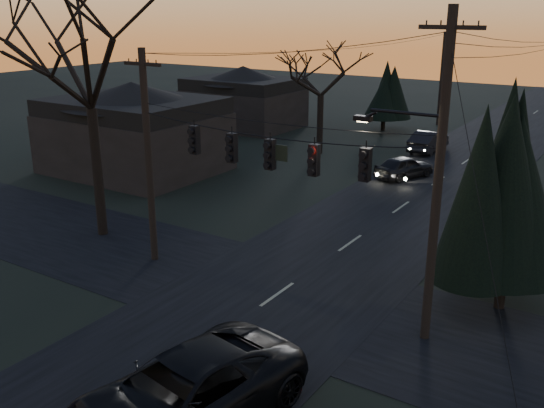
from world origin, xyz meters
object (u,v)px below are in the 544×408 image
Objects in this scene: bare_tree_left at (86,53)px; evergreen_right at (513,192)px; suv_near at (183,395)px; sedan_oncoming_b at (428,141)px; utility_pole_left at (155,259)px; utility_pole_right at (424,337)px; utility_pole_far_l at (437,125)px; sedan_oncoming_a at (404,167)px.

bare_tree_left is 1.62× the size of evergreen_right.
sedan_oncoming_b is (-5.16, 32.70, -0.17)m from suv_near.
suv_near is at bearing -115.09° from evergreen_right.
utility_pole_left is 25.50m from sedan_oncoming_b.
utility_pole_right is at bearing -113.79° from evergreen_right.
utility_pole_far_l is 35.38m from evergreen_right.
bare_tree_left is 2.56× the size of sedan_oncoming_b.
utility_pole_right is 5.55m from evergreen_right.
bare_tree_left reaches higher than sedan_oncoming_b.
bare_tree_left is 16.26m from suv_near.
utility_pole_far_l is 1.77× the size of sedan_oncoming_b.
suv_near is at bearing -115.68° from utility_pole_right.
sedan_oncoming_a is 7.87m from sedan_oncoming_b.
evergreen_right is at bearing 75.04° from suv_near.
utility_pole_right is 2.21× the size of sedan_oncoming_b.
utility_pole_far_l reaches higher than suv_near.
sedan_oncoming_b is (-8.70, 25.33, 0.74)m from utility_pole_right.
utility_pole_far_l is 18.88m from sedan_oncoming_a.
utility_pole_far_l is 11.05m from sedan_oncoming_b.
utility_pole_far_l is 1.22× the size of suv_near.
utility_pole_right is 37.79m from utility_pole_far_l.
utility_pole_left is 9.10m from bare_tree_left.
utility_pole_far_l is at bearing 111.67° from evergreen_right.
sedan_oncoming_a is (3.98, 17.55, 0.68)m from utility_pole_left.
utility_pole_right is 1.40× the size of evergreen_right.
sedan_oncoming_a is (-9.00, 14.20, -3.49)m from evergreen_right.
utility_pole_left is 36.00m from utility_pole_far_l.
utility_pole_left is 10.88m from suv_near.
utility_pole_left is at bearing 84.81° from sedan_oncoming_b.
utility_pole_right is at bearing 0.00° from utility_pole_left.
sedan_oncoming_a is at bearing 64.23° from bare_tree_left.
evergreen_right is 24.46m from sedan_oncoming_b.
sedan_oncoming_a is at bearing 99.72° from sedan_oncoming_b.
sedan_oncoming_a is (-3.98, 24.92, -0.23)m from suv_near.
sedan_oncoming_a is (3.98, -18.45, 0.68)m from utility_pole_far_l.
bare_tree_left is 2.88× the size of sedan_oncoming_a.
utility_pole_right is 1.25× the size of utility_pole_far_l.
utility_pole_left reaches higher than suv_near.
bare_tree_left is at bearing 86.54° from sedan_oncoming_a.
evergreen_right is at bearing 8.22° from bare_tree_left.
utility_pole_left is at bearing 147.35° from suv_near.
bare_tree_left is at bearing -171.78° from evergreen_right.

